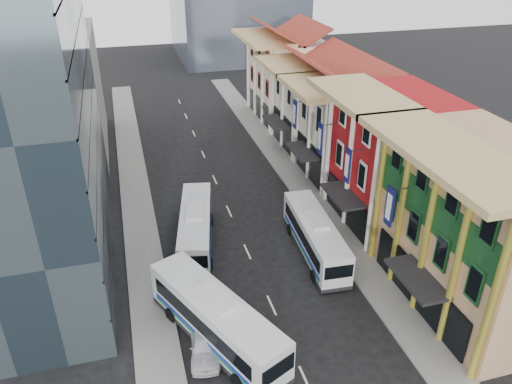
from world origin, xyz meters
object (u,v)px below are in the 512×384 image
object	(u,v)px
bus_left_near	(216,318)
shophouse_tan	(480,230)
bus_left_far	(196,227)
sedan_left	(205,344)
bus_right	(315,236)

from	to	relation	value
bus_left_near	shophouse_tan	bearing A→B (deg)	-26.67
bus_left_far	bus_left_near	bearing A→B (deg)	-81.44
bus_left_near	sedan_left	world-z (taller)	bus_left_near
sedan_left	shophouse_tan	bearing A→B (deg)	9.74
shophouse_tan	sedan_left	world-z (taller)	shophouse_tan
bus_left_near	bus_right	bearing A→B (deg)	12.91
sedan_left	bus_left_far	bearing A→B (deg)	92.04
shophouse_tan	bus_right	xyz separation A→B (m)	(-8.61, 8.28, -4.25)
shophouse_tan	sedan_left	distance (m)	20.19
bus_left_far	sedan_left	size ratio (longest dim) A/B	2.39
bus_left_near	sedan_left	xyz separation A→B (m)	(-0.97, -0.85, -1.15)
bus_left_far	shophouse_tan	bearing A→B (deg)	-22.95
bus_left_far	bus_right	world-z (taller)	bus_left_far
shophouse_tan	sedan_left	size ratio (longest dim) A/B	3.04
bus_right	sedan_left	bearing A→B (deg)	-138.87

